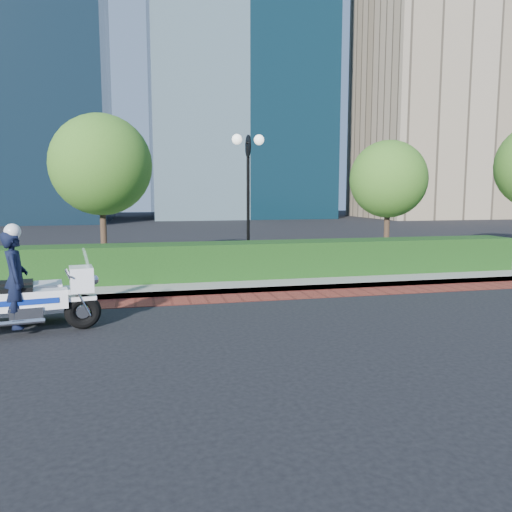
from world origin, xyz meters
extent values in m
plane|color=black|center=(0.00, 0.00, 0.00)|extent=(120.00, 120.00, 0.00)
cube|color=maroon|center=(0.00, 1.50, 0.01)|extent=(60.00, 1.00, 0.01)
cube|color=gray|center=(0.00, 6.00, 0.07)|extent=(60.00, 8.00, 0.15)
cube|color=black|center=(0.00, 3.60, 0.65)|extent=(18.00, 1.20, 1.00)
cylinder|color=black|center=(1.00, 5.20, 0.30)|extent=(0.30, 0.30, 0.30)
cylinder|color=black|center=(1.00, 5.20, 2.15)|extent=(0.10, 0.10, 3.70)
cylinder|color=black|center=(1.00, 5.20, 4.00)|extent=(0.04, 0.70, 0.70)
sphere|color=white|center=(0.65, 5.20, 4.20)|extent=(0.32, 0.32, 0.32)
sphere|color=white|center=(1.35, 5.20, 4.20)|extent=(0.32, 0.32, 0.32)
cylinder|color=#332319|center=(-3.50, 6.50, 1.23)|extent=(0.20, 0.20, 2.17)
sphere|color=#285916|center=(-3.50, 6.50, 3.44)|extent=(3.20, 3.20, 3.20)
cylinder|color=#332319|center=(6.50, 6.50, 1.11)|extent=(0.20, 0.20, 1.92)
sphere|color=#285916|center=(6.50, 6.50, 3.05)|extent=(2.80, 2.80, 2.80)
cube|color=gray|center=(28.00, 38.00, 14.00)|extent=(14.00, 12.00, 28.00)
torus|color=black|center=(-3.44, -0.60, 0.33)|extent=(0.69, 0.31, 0.67)
cube|color=white|center=(-4.33, -0.75, 0.63)|extent=(1.35, 0.53, 0.34)
cube|color=silver|center=(-4.38, -0.76, 0.38)|extent=(0.61, 0.49, 0.28)
cube|color=white|center=(-3.44, -0.60, 0.96)|extent=(0.49, 0.61, 0.45)
cube|color=silver|center=(-3.34, -0.59, 1.31)|extent=(0.20, 0.52, 0.40)
cube|color=black|center=(-4.63, -0.80, 0.83)|extent=(0.80, 0.42, 0.10)
cube|color=white|center=(-4.67, 0.06, 0.50)|extent=(1.66, 0.95, 0.56)
cube|color=black|center=(-4.77, 0.05, 0.81)|extent=(0.78, 0.61, 0.08)
torus|color=black|center=(-4.85, 0.52, 0.25)|extent=(0.52, 0.24, 0.50)
imported|color=black|center=(-4.53, -0.78, 1.02)|extent=(0.51, 0.69, 1.74)
sphere|color=white|center=(-4.53, -0.78, 1.87)|extent=(0.28, 0.28, 0.28)
camera|label=1|loc=(-2.34, -10.25, 2.54)|focal=35.00mm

